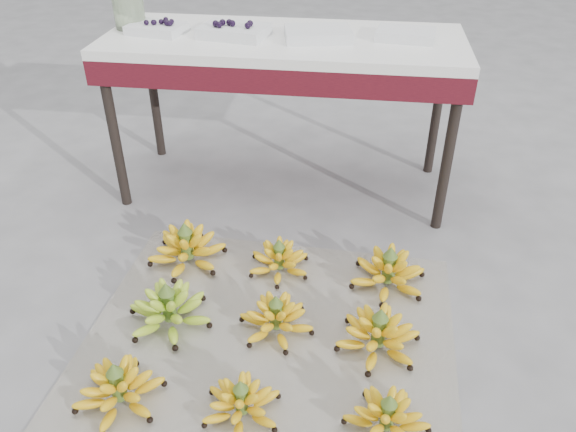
# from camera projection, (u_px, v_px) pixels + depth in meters

# --- Properties ---
(ground) EXTENTS (60.00, 60.00, 0.00)m
(ground) POSITION_uv_depth(u_px,v_px,m) (271.00, 320.00, 2.01)
(ground) COLOR slate
(ground) RESTS_ON ground
(newspaper_mat) EXTENTS (1.29, 1.10, 0.01)m
(newspaper_mat) POSITION_uv_depth(u_px,v_px,m) (270.00, 335.00, 1.94)
(newspaper_mat) COLOR silver
(newspaper_mat) RESTS_ON ground
(bunch_front_left) EXTENTS (0.32, 0.32, 0.16)m
(bunch_front_left) POSITION_uv_depth(u_px,v_px,m) (119.00, 389.00, 1.68)
(bunch_front_left) COLOR #F7C005
(bunch_front_left) RESTS_ON newspaper_mat
(bunch_front_center) EXTENTS (0.28, 0.28, 0.15)m
(bunch_front_center) POSITION_uv_depth(u_px,v_px,m) (242.00, 403.00, 1.64)
(bunch_front_center) COLOR #F7C005
(bunch_front_center) RESTS_ON newspaper_mat
(bunch_front_right) EXTENTS (0.29, 0.29, 0.15)m
(bunch_front_right) POSITION_uv_depth(u_px,v_px,m) (387.00, 418.00, 1.60)
(bunch_front_right) COLOR #F7C005
(bunch_front_right) RESTS_ON newspaper_mat
(bunch_mid_left) EXTENTS (0.36, 0.36, 0.18)m
(bunch_mid_left) POSITION_uv_depth(u_px,v_px,m) (169.00, 309.00, 1.96)
(bunch_mid_left) COLOR #84BA38
(bunch_mid_left) RESTS_ON newspaper_mat
(bunch_mid_center) EXTENTS (0.32, 0.32, 0.16)m
(bunch_mid_center) POSITION_uv_depth(u_px,v_px,m) (276.00, 319.00, 1.93)
(bunch_mid_center) COLOR #F7C005
(bunch_mid_center) RESTS_ON newspaper_mat
(bunch_mid_right) EXTENTS (0.31, 0.31, 0.17)m
(bunch_mid_right) POSITION_uv_depth(u_px,v_px,m) (378.00, 335.00, 1.86)
(bunch_mid_right) COLOR #F7C005
(bunch_mid_right) RESTS_ON newspaper_mat
(bunch_back_left) EXTENTS (0.37, 0.37, 0.19)m
(bunch_back_left) POSITION_uv_depth(u_px,v_px,m) (187.00, 248.00, 2.25)
(bunch_back_left) COLOR #F7C005
(bunch_back_left) RESTS_ON newspaper_mat
(bunch_back_center) EXTENTS (0.29, 0.29, 0.15)m
(bunch_back_center) POSITION_uv_depth(u_px,v_px,m) (279.00, 260.00, 2.21)
(bunch_back_center) COLOR #F7C005
(bunch_back_center) RESTS_ON newspaper_mat
(bunch_back_right) EXTENTS (0.32, 0.32, 0.18)m
(bunch_back_right) POSITION_uv_depth(u_px,v_px,m) (388.00, 272.00, 2.13)
(bunch_back_right) COLOR #F7C005
(bunch_back_right) RESTS_ON newspaper_mat
(vendor_table) EXTENTS (1.54, 0.62, 0.74)m
(vendor_table) POSITION_uv_depth(u_px,v_px,m) (284.00, 56.00, 2.43)
(vendor_table) COLOR black
(vendor_table) RESTS_ON ground
(tray_far_left) EXTENTS (0.26, 0.21, 0.06)m
(tray_far_left) POSITION_uv_depth(u_px,v_px,m) (158.00, 28.00, 2.42)
(tray_far_left) COLOR silver
(tray_far_left) RESTS_ON vendor_table
(tray_left) EXTENTS (0.31, 0.25, 0.07)m
(tray_left) POSITION_uv_depth(u_px,v_px,m) (234.00, 31.00, 2.37)
(tray_left) COLOR silver
(tray_left) RESTS_ON vendor_table
(tray_right) EXTENTS (0.31, 0.25, 0.04)m
(tray_right) POSITION_uv_depth(u_px,v_px,m) (318.00, 34.00, 2.34)
(tray_right) COLOR silver
(tray_right) RESTS_ON vendor_table
(tray_far_right) EXTENTS (0.26, 0.20, 0.04)m
(tray_far_right) POSITION_uv_depth(u_px,v_px,m) (406.00, 34.00, 2.34)
(tray_far_right) COLOR silver
(tray_far_right) RESTS_ON vendor_table
(glass_jar) EXTENTS (0.18, 0.18, 0.17)m
(glass_jar) POSITION_uv_depth(u_px,v_px,m) (129.00, 8.00, 2.45)
(glass_jar) COLOR #B7CEA4
(glass_jar) RESTS_ON vendor_table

